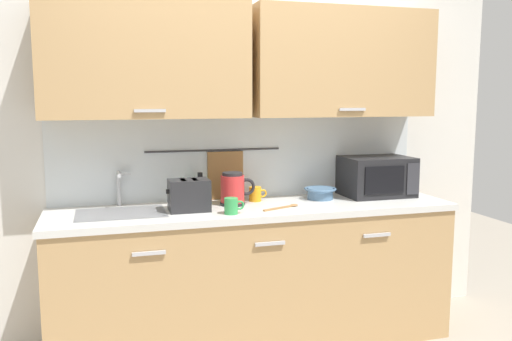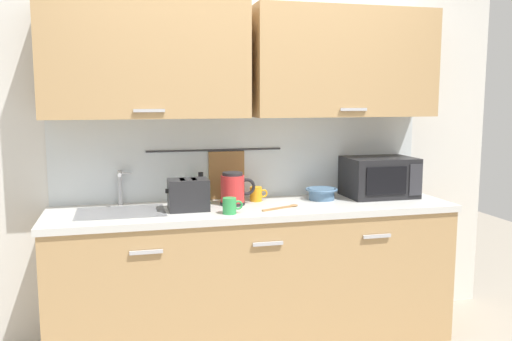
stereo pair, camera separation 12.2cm
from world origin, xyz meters
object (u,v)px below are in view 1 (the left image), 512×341
Objects in this scene: electric_kettle at (233,189)px; wooden_spoon at (285,207)px; mug_by_kettle at (256,194)px; mixing_bowl at (320,193)px; microwave at (377,176)px; dish_soap_bottle at (200,189)px; mug_near_sink at (232,206)px; toaster at (189,195)px.

electric_kettle is 0.35m from wooden_spoon.
mixing_bowl is at bearing -7.21° from mug_by_kettle.
microwave is 2.35× the size of dish_soap_bottle.
microwave reaches higher than mug_by_kettle.
wooden_spoon is (0.47, -0.32, -0.08)m from dish_soap_bottle.
wooden_spoon is at bearing -32.30° from electric_kettle.
dish_soap_bottle is at bearing 171.90° from mixing_bowl.
dish_soap_bottle is at bearing 170.81° from mug_by_kettle.
dish_soap_bottle is 0.57m from wooden_spoon.
mug_by_kettle reaches higher than wooden_spoon.
mixing_bowl is 0.44m from mug_by_kettle.
microwave reaches higher than electric_kettle.
electric_kettle is 0.19m from mug_by_kettle.
mug_by_kettle is at bearing 24.52° from electric_kettle.
microwave is 1.74× the size of wooden_spoon.
mixing_bowl is (-0.42, -0.01, -0.09)m from microwave.
mug_near_sink is 0.42m from mug_by_kettle.
mug_by_kettle is (-0.43, 0.05, 0.00)m from mixing_bowl.
microwave is at bearing 1.97° from electric_kettle.
mixing_bowl reaches higher than wooden_spoon.
mixing_bowl is 0.38m from wooden_spoon.
dish_soap_bottle is 0.74× the size of wooden_spoon.
mixing_bowl is 0.84× the size of toaster.
mixing_bowl is 0.91m from toaster.
electric_kettle is 0.89× the size of toaster.
electric_kettle is 0.31m from toaster.
mug_near_sink is 0.45× the size of wooden_spoon.
mug_near_sink is (-1.10, -0.29, -0.09)m from microwave.
mug_near_sink is (-0.07, -0.26, -0.05)m from electric_kettle.
electric_kettle is 1.06× the size of mixing_bowl.
mug_by_kettle is (-0.86, 0.04, -0.09)m from microwave.
dish_soap_bottle is 0.41m from mug_near_sink.
dish_soap_bottle is 1.63× the size of mug_near_sink.
dish_soap_bottle is 0.36m from mug_by_kettle.
dish_soap_bottle is (-1.22, 0.10, -0.05)m from microwave.
mixing_bowl is 0.81× the size of wooden_spoon.
mug_near_sink and mug_by_kettle have the same top height.
microwave is at bearing 14.91° from mug_near_sink.
mug_by_kettle is (0.24, 0.34, 0.00)m from mug_near_sink.
toaster reaches higher than mug_near_sink.
dish_soap_bottle is (-0.19, 0.14, -0.01)m from electric_kettle.
electric_kettle is 1.89× the size of mug_near_sink.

